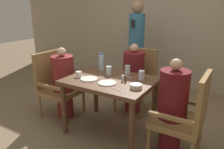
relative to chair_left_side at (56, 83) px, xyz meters
name	(u,v)px	position (x,y,z in m)	size (l,w,h in m)	color
ground_plane	(110,130)	(0.96, 0.00, -0.50)	(16.00, 16.00, 0.00)	#7A664C
wall_back	(167,18)	(0.96, 2.18, 0.90)	(8.00, 0.06, 2.80)	tan
dining_table	(110,87)	(0.96, 0.00, 0.13)	(1.10, 0.84, 0.74)	brown
chair_left_side	(56,83)	(0.00, 0.00, 0.00)	(0.53, 0.53, 0.97)	olive
diner_in_left_chair	(64,82)	(0.15, 0.00, 0.04)	(0.32, 0.32, 1.06)	maroon
chair_far_side	(137,79)	(0.96, 0.83, 0.00)	(0.53, 0.53, 0.97)	olive
diner_in_far_chair	(133,78)	(0.96, 0.68, 0.06)	(0.32, 0.32, 1.09)	maroon
chair_right_side	(186,114)	(1.93, 0.00, 0.00)	(0.53, 0.53, 0.97)	olive
diner_in_right_chair	(172,106)	(1.77, 0.00, 0.06)	(0.32, 0.32, 1.10)	#5B1419
standing_host	(136,45)	(0.61, 1.52, 0.42)	(0.29, 0.33, 1.72)	#2D2D33
plate_main_left	(107,83)	(1.02, -0.16, 0.24)	(0.22, 0.22, 0.01)	white
plate_main_right	(89,79)	(0.74, -0.14, 0.24)	(0.22, 0.22, 0.01)	white
teacup_with_saucer	(79,74)	(0.56, -0.13, 0.27)	(0.11, 0.11, 0.07)	white
bowl_small	(136,86)	(1.38, -0.13, 0.26)	(0.14, 0.14, 0.05)	white
water_bottle	(101,62)	(0.64, 0.29, 0.35)	(0.08, 0.08, 0.25)	#A3C6DB
glass_tall_near	(109,71)	(0.86, 0.14, 0.30)	(0.07, 0.07, 0.12)	silver
glass_tall_mid	(141,75)	(1.31, 0.18, 0.30)	(0.07, 0.07, 0.12)	silver
glass_tall_far	(127,70)	(1.05, 0.30, 0.30)	(0.07, 0.07, 0.12)	silver
salt_shaker	(123,78)	(1.13, 0.02, 0.27)	(0.03, 0.03, 0.08)	white
pepper_shaker	(126,79)	(1.17, 0.02, 0.27)	(0.03, 0.03, 0.07)	#4C3D2D
fork_beside_plate	(125,77)	(1.09, 0.16, 0.24)	(0.18, 0.12, 0.00)	silver
knife_beside_plate	(118,90)	(1.24, -0.29, 0.24)	(0.21, 0.09, 0.00)	silver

